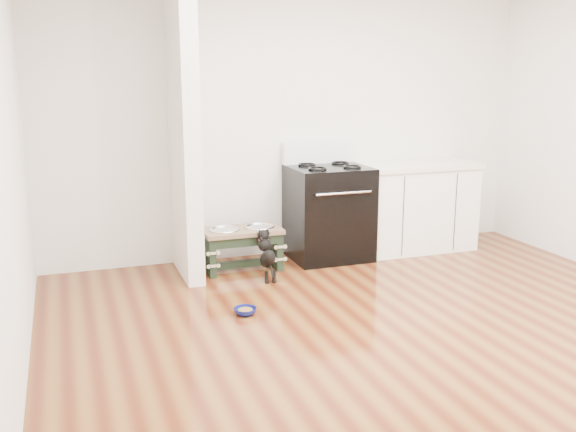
# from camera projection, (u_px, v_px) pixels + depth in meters

# --- Properties ---
(ground) EXTENTS (5.00, 5.00, 0.00)m
(ground) POSITION_uv_depth(u_px,v_px,m) (417.00, 345.00, 4.39)
(ground) COLOR #4D1E0D
(ground) RESTS_ON ground
(room_shell) EXTENTS (5.00, 5.00, 5.00)m
(room_shell) POSITION_uv_depth(u_px,v_px,m) (429.00, 105.00, 4.03)
(room_shell) COLOR silver
(room_shell) RESTS_ON ground
(partition_wall) EXTENTS (0.15, 0.80, 2.70)m
(partition_wall) POSITION_uv_depth(u_px,v_px,m) (183.00, 127.00, 5.64)
(partition_wall) COLOR silver
(partition_wall) RESTS_ON ground
(oven_range) EXTENTS (0.76, 0.69, 1.14)m
(oven_range) POSITION_uv_depth(u_px,v_px,m) (329.00, 211.00, 6.35)
(oven_range) COLOR black
(oven_range) RESTS_ON ground
(cabinet_run) EXTENTS (1.24, 0.64, 0.91)m
(cabinet_run) POSITION_uv_depth(u_px,v_px,m) (414.00, 206.00, 6.69)
(cabinet_run) COLOR white
(cabinet_run) RESTS_ON ground
(dog_feeder) EXTENTS (0.73, 0.39, 0.41)m
(dog_feeder) POSITION_uv_depth(u_px,v_px,m) (242.00, 241.00, 5.98)
(dog_feeder) COLOR black
(dog_feeder) RESTS_ON ground
(puppy) EXTENTS (0.13, 0.37, 0.44)m
(puppy) POSITION_uv_depth(u_px,v_px,m) (266.00, 253.00, 5.73)
(puppy) COLOR black
(puppy) RESTS_ON ground
(floor_bowl) EXTENTS (0.23, 0.23, 0.05)m
(floor_bowl) POSITION_uv_depth(u_px,v_px,m) (245.00, 311.00, 4.93)
(floor_bowl) COLOR navy
(floor_bowl) RESTS_ON ground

